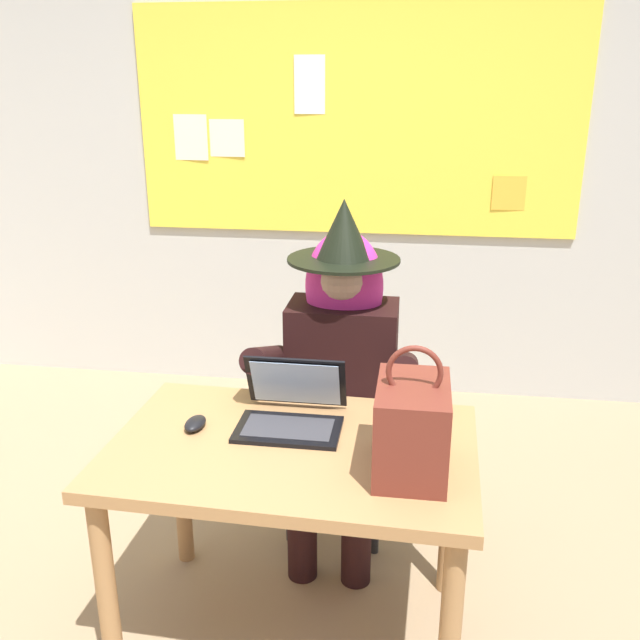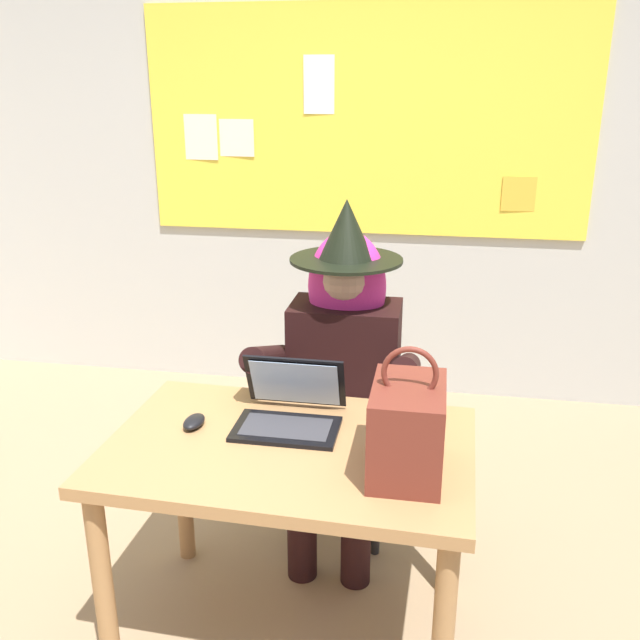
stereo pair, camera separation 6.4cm
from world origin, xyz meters
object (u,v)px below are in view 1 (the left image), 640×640
object	(u,v)px
person_costumed	(341,356)
laptop	(291,410)
desk_main	(292,473)
chair_at_desk	(345,407)
handbag	(412,427)
computer_mouse	(195,423)

from	to	relation	value
person_costumed	laptop	bearing A→B (deg)	-12.54
desk_main	chair_at_desk	distance (m)	0.74
laptop	handbag	bearing A→B (deg)	-30.22
desk_main	handbag	xyz separation A→B (m)	(0.36, -0.09, 0.24)
desk_main	chair_at_desk	bearing A→B (deg)	83.36
desk_main	computer_mouse	world-z (taller)	computer_mouse
desk_main	handbag	distance (m)	0.44
laptop	computer_mouse	size ratio (longest dim) A/B	3.18
desk_main	person_costumed	distance (m)	0.63
chair_at_desk	laptop	xyz separation A→B (m)	(-0.11, -0.59, 0.27)
person_costumed	laptop	world-z (taller)	person_costumed
chair_at_desk	laptop	size ratio (longest dim) A/B	2.68
chair_at_desk	computer_mouse	size ratio (longest dim) A/B	8.50
person_costumed	laptop	distance (m)	0.48
person_costumed	laptop	size ratio (longest dim) A/B	4.10
person_costumed	handbag	bearing A→B (deg)	21.94
computer_mouse	handbag	xyz separation A→B (m)	(0.68, -0.15, 0.12)
chair_at_desk	person_costumed	size ratio (longest dim) A/B	0.65
person_costumed	handbag	size ratio (longest dim) A/B	3.59
desk_main	laptop	distance (m)	0.20
laptop	chair_at_desk	bearing A→B (deg)	79.53
person_costumed	computer_mouse	distance (m)	0.68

